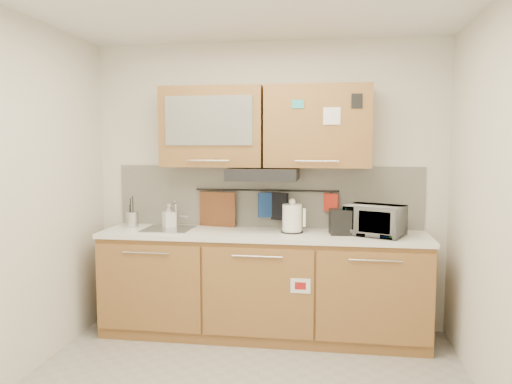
% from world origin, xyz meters
% --- Properties ---
extents(wall_back, '(3.20, 0.00, 3.20)m').
position_xyz_m(wall_back, '(0.00, 1.50, 1.30)').
color(wall_back, silver).
rests_on(wall_back, ground).
extents(wall_left, '(0.00, 3.00, 3.00)m').
position_xyz_m(wall_left, '(-1.60, 0.00, 1.30)').
color(wall_left, silver).
rests_on(wall_left, ground).
extents(wall_right, '(0.00, 3.00, 3.00)m').
position_xyz_m(wall_right, '(1.60, 0.00, 1.30)').
color(wall_right, silver).
rests_on(wall_right, ground).
extents(base_cabinet, '(2.80, 0.64, 0.88)m').
position_xyz_m(base_cabinet, '(0.00, 1.19, 0.41)').
color(base_cabinet, olive).
rests_on(base_cabinet, floor).
extents(countertop, '(2.82, 0.62, 0.04)m').
position_xyz_m(countertop, '(0.00, 1.19, 0.90)').
color(countertop, white).
rests_on(countertop, base_cabinet).
extents(backsplash, '(2.80, 0.02, 0.56)m').
position_xyz_m(backsplash, '(0.00, 1.49, 1.20)').
color(backsplash, silver).
rests_on(backsplash, countertop).
extents(upper_cabinets, '(1.82, 0.37, 0.70)m').
position_xyz_m(upper_cabinets, '(-0.00, 1.32, 1.83)').
color(upper_cabinets, olive).
rests_on(upper_cabinets, wall_back).
extents(range_hood, '(0.60, 0.46, 0.10)m').
position_xyz_m(range_hood, '(0.00, 1.25, 1.42)').
color(range_hood, black).
rests_on(range_hood, upper_cabinets).
extents(sink, '(0.42, 0.40, 0.26)m').
position_xyz_m(sink, '(-0.85, 1.21, 0.92)').
color(sink, silver).
rests_on(sink, countertop).
extents(utensil_rail, '(1.30, 0.02, 0.02)m').
position_xyz_m(utensil_rail, '(0.00, 1.45, 1.26)').
color(utensil_rail, black).
rests_on(utensil_rail, backsplash).
extents(utensil_crock, '(0.14, 0.14, 0.29)m').
position_xyz_m(utensil_crock, '(-1.21, 1.27, 0.99)').
color(utensil_crock, silver).
rests_on(utensil_crock, countertop).
extents(kettle, '(0.21, 0.19, 0.30)m').
position_xyz_m(kettle, '(0.26, 1.21, 1.04)').
color(kettle, white).
rests_on(kettle, countertop).
extents(toaster, '(0.30, 0.21, 0.21)m').
position_xyz_m(toaster, '(0.72, 1.19, 1.03)').
color(toaster, black).
rests_on(toaster, countertop).
extents(microwave, '(0.55, 0.47, 0.25)m').
position_xyz_m(microwave, '(0.95, 1.18, 1.05)').
color(microwave, '#999999').
rests_on(microwave, countertop).
extents(soap_bottle, '(0.14, 0.14, 0.22)m').
position_xyz_m(soap_bottle, '(-0.87, 1.29, 1.03)').
color(soap_bottle, '#999999').
rests_on(soap_bottle, countertop).
extents(cutting_board, '(0.35, 0.09, 0.44)m').
position_xyz_m(cutting_board, '(-0.45, 1.44, 1.02)').
color(cutting_board, brown).
rests_on(cutting_board, utensil_rail).
extents(oven_mitt, '(0.14, 0.09, 0.23)m').
position_xyz_m(oven_mitt, '(-0.00, 1.44, 1.13)').
color(oven_mitt, navy).
rests_on(oven_mitt, utensil_rail).
extents(dark_pouch, '(0.16, 0.10, 0.25)m').
position_xyz_m(dark_pouch, '(0.12, 1.44, 1.12)').
color(dark_pouch, black).
rests_on(dark_pouch, utensil_rail).
extents(pot_holder, '(0.13, 0.06, 0.16)m').
position_xyz_m(pot_holder, '(0.58, 1.44, 1.16)').
color(pot_holder, red).
rests_on(pot_holder, utensil_rail).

